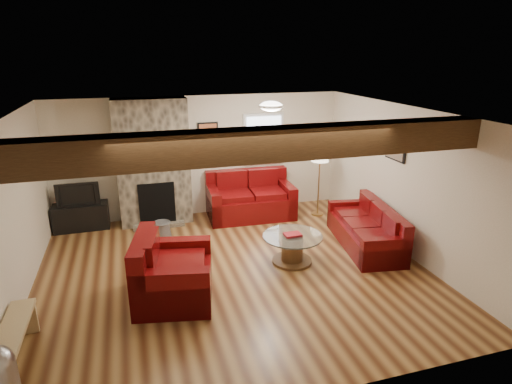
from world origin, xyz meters
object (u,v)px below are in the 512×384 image
Objects in this scene: sofa_three at (365,226)px; tv_cabinet at (81,217)px; coffee_table at (292,249)px; floor_lamp at (320,159)px; television at (78,193)px; armchair_red at (174,268)px; loveseat at (250,195)px.

tv_cabinet is (-4.93, 2.27, -0.12)m from sofa_three.
coffee_table is 2.50m from floor_lamp.
television is (0.00, 0.00, 0.48)m from tv_cabinet.
armchair_red is 3.38m from television.
coffee_table is at bearing -63.40° from armchair_red.
armchair_red is (-3.46, -0.76, 0.10)m from sofa_three.
sofa_three is 1.87m from floor_lamp.
tv_cabinet is at bearing 177.64° from loveseat.
loveseat is at bearing -23.31° from armchair_red.
sofa_three is at bearing -48.79° from loveseat.
tv_cabinet is at bearing 144.22° from coffee_table.
floor_lamp reaches higher than armchair_red.
television reaches higher than armchair_red.
television is (-3.46, 2.49, 0.50)m from coffee_table.
armchair_red is at bearing -143.79° from floor_lamp.
television is 4.84m from floor_lamp.
television is at bearing 37.38° from armchair_red.
sofa_three is 1.65× the size of armchair_red.
armchair_red is 3.37m from tv_cabinet.
armchair_red is 4.16m from floor_lamp.
armchair_red is 1.19× the size of coffee_table.
tv_cabinet is 0.72× the size of floor_lamp.
loveseat is 2.20m from coffee_table.
sofa_three is 1.35× the size of floor_lamp.
sofa_three is 3.54m from armchair_red.
floor_lamp reaches higher than tv_cabinet.
coffee_table is 0.96× the size of tv_cabinet.
floor_lamp is at bearing -9.58° from loveseat.
loveseat is 1.72× the size of tv_cabinet.
armchair_red is (-1.89, -2.73, 0.01)m from loveseat.
floor_lamp reaches higher than television.
tv_cabinet is 0.48m from television.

